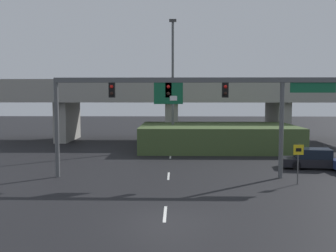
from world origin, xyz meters
TOP-DOWN VIEW (x-y plane):
  - ground_plane at (0.00, 0.00)m, footprint 160.00×160.00m
  - lane_markings at (0.00, 13.32)m, footprint 0.14×27.13m
  - signal_gantry at (1.22, 8.76)m, footprint 18.06×0.44m
  - speed_limit_sign at (7.78, 6.96)m, footprint 0.60×0.11m
  - highway_light_pole_near at (0.16, 22.60)m, footprint 0.70×0.36m
  - overpass_bridge at (0.00, 29.20)m, footprint 43.19×8.21m
  - grass_embankment at (4.56, 22.25)m, footprint 14.98×9.17m
  - parked_sedan_near_right at (10.59, 12.15)m, footprint 4.91×2.32m

SIDE VIEW (x-z plane):
  - ground_plane at x=0.00m, z-range 0.00..0.00m
  - lane_markings at x=0.00m, z-range 0.00..0.01m
  - parked_sedan_near_right at x=10.59m, z-range -0.06..1.39m
  - grass_embankment at x=4.56m, z-range 0.00..2.37m
  - speed_limit_sign at x=7.78m, z-range 0.37..2.81m
  - overpass_bridge at x=0.00m, z-range 1.30..8.31m
  - signal_gantry at x=1.22m, z-range 2.06..8.50m
  - highway_light_pole_near at x=0.16m, z-range 0.37..13.06m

